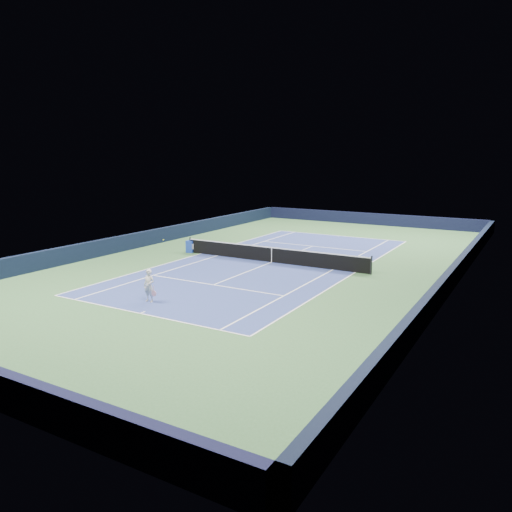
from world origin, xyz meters
The scene contains 19 objects.
ground centered at (0.00, 0.00, 0.00)m, with size 40.00×40.00×0.00m, color #325A31.
wall_far centered at (0.00, 19.82, 0.55)m, with size 22.00×0.35×1.10m, color black.
wall_right centered at (10.82, 0.00, 0.55)m, with size 0.35×40.00×1.10m, color black.
wall_left centered at (-10.82, 0.00, 0.55)m, with size 0.35×40.00×1.10m, color black.
court_surface centered at (0.00, 0.00, 0.00)m, with size 10.97×23.77×0.01m, color navy.
baseline_far centered at (0.00, 11.88, 0.01)m, with size 10.97×0.08×0.00m, color white.
baseline_near centered at (0.00, -11.88, 0.01)m, with size 10.97×0.08×0.00m, color white.
sideline_doubles_right centered at (5.49, 0.00, 0.01)m, with size 0.08×23.77×0.00m, color white.
sideline_doubles_left centered at (-5.49, 0.00, 0.01)m, with size 0.08×23.77×0.00m, color white.
sideline_singles_right centered at (4.12, 0.00, 0.01)m, with size 0.08×23.77×0.00m, color white.
sideline_singles_left centered at (-4.12, 0.00, 0.01)m, with size 0.08×23.77×0.00m, color white.
service_line_far centered at (0.00, 6.40, 0.01)m, with size 8.23×0.08×0.00m, color white.
service_line_near centered at (0.00, -6.40, 0.01)m, with size 8.23×0.08×0.00m, color white.
center_service_line centered at (0.00, 0.00, 0.01)m, with size 0.08×12.80×0.00m, color white.
center_mark_far centered at (0.00, 11.73, 0.01)m, with size 0.08×0.30×0.00m, color white.
center_mark_near centered at (0.00, -11.73, 0.01)m, with size 0.08×0.30×0.00m, color white.
tennis_net centered at (0.00, 0.00, 0.50)m, with size 12.90×0.10×1.07m.
sponsor_cube centered at (-6.40, 0.01, 0.41)m, with size 0.59×0.52×0.83m.
tennis_player centered at (-0.82, -10.36, 0.77)m, with size 0.74×1.23×2.80m.
Camera 1 is at (14.53, -27.05, 6.72)m, focal length 35.00 mm.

